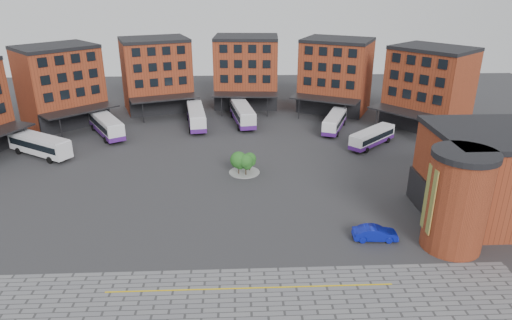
{
  "coord_description": "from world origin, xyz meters",
  "views": [
    {
      "loc": [
        1.02,
        -47.77,
        26.33
      ],
      "look_at": [
        3.45,
        6.91,
        4.0
      ],
      "focal_mm": 32.0,
      "sensor_mm": 36.0,
      "label": 1
    }
  ],
  "objects_px": {
    "bus_c": "(196,116)",
    "blue_car": "(375,233)",
    "bus_b": "(106,125)",
    "bus_e": "(335,121)",
    "tree_island": "(244,162)",
    "bus_d": "(242,113)",
    "bus_a": "(39,144)",
    "bus_f": "(372,137)"
  },
  "relations": [
    {
      "from": "tree_island",
      "to": "bus_b",
      "type": "distance_m",
      "value": 29.72
    },
    {
      "from": "bus_d",
      "to": "blue_car",
      "type": "xyz_separation_m",
      "value": [
        13.42,
        -41.83,
        -1.16
      ]
    },
    {
      "from": "bus_e",
      "to": "blue_car",
      "type": "bearing_deg",
      "value": -72.63
    },
    {
      "from": "bus_a",
      "to": "bus_e",
      "type": "distance_m",
      "value": 49.46
    },
    {
      "from": "bus_c",
      "to": "bus_f",
      "type": "relative_size",
      "value": 1.38
    },
    {
      "from": "bus_b",
      "to": "bus_c",
      "type": "relative_size",
      "value": 0.96
    },
    {
      "from": "tree_island",
      "to": "bus_e",
      "type": "relative_size",
      "value": 0.4
    },
    {
      "from": "bus_b",
      "to": "bus_f",
      "type": "relative_size",
      "value": 1.33
    },
    {
      "from": "bus_e",
      "to": "bus_f",
      "type": "bearing_deg",
      "value": -39.88
    },
    {
      "from": "tree_island",
      "to": "bus_b",
      "type": "height_order",
      "value": "bus_b"
    },
    {
      "from": "bus_d",
      "to": "bus_f",
      "type": "height_order",
      "value": "bus_d"
    },
    {
      "from": "bus_a",
      "to": "bus_d",
      "type": "relative_size",
      "value": 0.88
    },
    {
      "from": "bus_a",
      "to": "bus_b",
      "type": "relative_size",
      "value": 0.94
    },
    {
      "from": "bus_c",
      "to": "blue_car",
      "type": "bearing_deg",
      "value": -69.46
    },
    {
      "from": "bus_b",
      "to": "bus_f",
      "type": "xyz_separation_m",
      "value": [
        45.03,
        -7.46,
        -0.33
      ]
    },
    {
      "from": "bus_a",
      "to": "bus_c",
      "type": "relative_size",
      "value": 0.9
    },
    {
      "from": "bus_d",
      "to": "bus_b",
      "type": "bearing_deg",
      "value": -174.99
    },
    {
      "from": "bus_b",
      "to": "bus_d",
      "type": "height_order",
      "value": "bus_d"
    },
    {
      "from": "bus_a",
      "to": "blue_car",
      "type": "xyz_separation_m",
      "value": [
        45.13,
        -26.31,
        -1.2
      ]
    },
    {
      "from": "bus_b",
      "to": "bus_e",
      "type": "relative_size",
      "value": 1.1
    },
    {
      "from": "bus_b",
      "to": "bus_d",
      "type": "bearing_deg",
      "value": -16.33
    },
    {
      "from": "bus_d",
      "to": "blue_car",
      "type": "relative_size",
      "value": 2.74
    },
    {
      "from": "bus_f",
      "to": "bus_c",
      "type": "bearing_deg",
      "value": -154.62
    },
    {
      "from": "bus_d",
      "to": "bus_f",
      "type": "xyz_separation_m",
      "value": [
        21.08,
        -13.44,
        -0.37
      ]
    },
    {
      "from": "bus_d",
      "to": "bus_e",
      "type": "height_order",
      "value": "bus_d"
    },
    {
      "from": "bus_b",
      "to": "bus_e",
      "type": "bearing_deg",
      "value": -28.91
    },
    {
      "from": "bus_a",
      "to": "bus_d",
      "type": "distance_m",
      "value": 35.3
    },
    {
      "from": "bus_b",
      "to": "bus_d",
      "type": "distance_m",
      "value": 24.68
    },
    {
      "from": "bus_c",
      "to": "blue_car",
      "type": "relative_size",
      "value": 2.66
    },
    {
      "from": "bus_a",
      "to": "bus_c",
      "type": "xyz_separation_m",
      "value": [
        23.1,
        14.05,
        -0.09
      ]
    },
    {
      "from": "tree_island",
      "to": "bus_a",
      "type": "distance_m",
      "value": 32.58
    },
    {
      "from": "bus_b",
      "to": "blue_car",
      "type": "height_order",
      "value": "bus_b"
    },
    {
      "from": "bus_c",
      "to": "blue_car",
      "type": "xyz_separation_m",
      "value": [
        22.03,
        -40.36,
        -1.11
      ]
    },
    {
      "from": "tree_island",
      "to": "bus_b",
      "type": "relative_size",
      "value": 0.36
    },
    {
      "from": "blue_car",
      "to": "bus_e",
      "type": "bearing_deg",
      "value": -1.83
    },
    {
      "from": "bus_f",
      "to": "bus_d",
      "type": "bearing_deg",
      "value": -165.18
    },
    {
      "from": "bus_e",
      "to": "bus_f",
      "type": "xyz_separation_m",
      "value": [
        4.47,
        -8.48,
        -0.09
      ]
    },
    {
      "from": "tree_island",
      "to": "bus_d",
      "type": "xyz_separation_m",
      "value": [
        0.22,
        23.88,
        0.04
      ]
    },
    {
      "from": "bus_b",
      "to": "bus_d",
      "type": "relative_size",
      "value": 0.94
    },
    {
      "from": "tree_island",
      "to": "bus_d",
      "type": "distance_m",
      "value": 23.88
    },
    {
      "from": "bus_b",
      "to": "blue_car",
      "type": "relative_size",
      "value": 2.56
    },
    {
      "from": "tree_island",
      "to": "bus_a",
      "type": "height_order",
      "value": "tree_island"
    }
  ]
}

